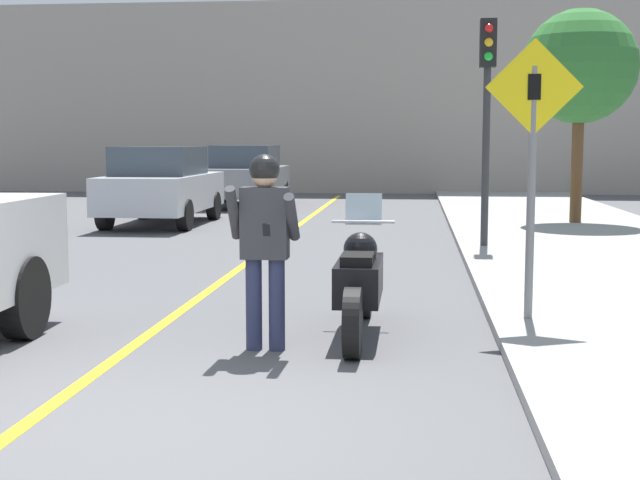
{
  "coord_description": "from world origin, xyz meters",
  "views": [
    {
      "loc": [
        1.84,
        -5.26,
        1.8
      ],
      "look_at": [
        0.97,
        3.04,
        0.87
      ],
      "focal_mm": 50.0,
      "sensor_mm": 36.0,
      "label": 1
    }
  ],
  "objects_px": {
    "motorcycle": "(359,283)",
    "crossing_sign": "(532,152)",
    "parked_car_silver": "(162,185)",
    "person_biker": "(265,232)",
    "traffic_light": "(487,89)",
    "street_tree": "(580,67)",
    "parked_car_grey": "(247,175)"
  },
  "relations": [
    {
      "from": "traffic_light",
      "to": "person_biker",
      "type": "bearing_deg",
      "value": -108.56
    },
    {
      "from": "person_biker",
      "to": "parked_car_grey",
      "type": "bearing_deg",
      "value": 101.22
    },
    {
      "from": "motorcycle",
      "to": "person_biker",
      "type": "distance_m",
      "value": 1.15
    },
    {
      "from": "parked_car_silver",
      "to": "parked_car_grey",
      "type": "relative_size",
      "value": 1.0
    },
    {
      "from": "traffic_light",
      "to": "parked_car_silver",
      "type": "xyz_separation_m",
      "value": [
        -6.55,
        4.03,
        -1.77
      ]
    },
    {
      "from": "street_tree",
      "to": "parked_car_grey",
      "type": "height_order",
      "value": "street_tree"
    },
    {
      "from": "motorcycle",
      "to": "crossing_sign",
      "type": "height_order",
      "value": "crossing_sign"
    },
    {
      "from": "motorcycle",
      "to": "traffic_light",
      "type": "xyz_separation_m",
      "value": [
        1.65,
        6.54,
        2.13
      ]
    },
    {
      "from": "crossing_sign",
      "to": "traffic_light",
      "type": "bearing_deg",
      "value": 89.58
    },
    {
      "from": "street_tree",
      "to": "motorcycle",
      "type": "bearing_deg",
      "value": -109.45
    },
    {
      "from": "person_biker",
      "to": "crossing_sign",
      "type": "height_order",
      "value": "crossing_sign"
    },
    {
      "from": "crossing_sign",
      "to": "street_tree",
      "type": "xyz_separation_m",
      "value": [
        2.28,
        10.49,
        1.61
      ]
    },
    {
      "from": "motorcycle",
      "to": "street_tree",
      "type": "relative_size",
      "value": 0.53
    },
    {
      "from": "crossing_sign",
      "to": "parked_car_silver",
      "type": "distance_m",
      "value": 12.02
    },
    {
      "from": "crossing_sign",
      "to": "parked_car_silver",
      "type": "relative_size",
      "value": 0.63
    },
    {
      "from": "parked_car_grey",
      "to": "motorcycle",
      "type": "bearing_deg",
      "value": -75.74
    },
    {
      "from": "motorcycle",
      "to": "parked_car_grey",
      "type": "height_order",
      "value": "parked_car_grey"
    },
    {
      "from": "parked_car_silver",
      "to": "parked_car_grey",
      "type": "bearing_deg",
      "value": 81.81
    },
    {
      "from": "traffic_light",
      "to": "parked_car_silver",
      "type": "bearing_deg",
      "value": 148.39
    },
    {
      "from": "street_tree",
      "to": "parked_car_silver",
      "type": "bearing_deg",
      "value": -177.26
    },
    {
      "from": "motorcycle",
      "to": "person_biker",
      "type": "height_order",
      "value": "person_biker"
    },
    {
      "from": "motorcycle",
      "to": "parked_car_silver",
      "type": "distance_m",
      "value": 11.66
    },
    {
      "from": "motorcycle",
      "to": "parked_car_silver",
      "type": "height_order",
      "value": "parked_car_silver"
    },
    {
      "from": "parked_car_silver",
      "to": "person_biker",
      "type": "bearing_deg",
      "value": -69.79
    },
    {
      "from": "motorcycle",
      "to": "crossing_sign",
      "type": "relative_size",
      "value": 0.88
    },
    {
      "from": "crossing_sign",
      "to": "street_tree",
      "type": "relative_size",
      "value": 0.6
    },
    {
      "from": "traffic_light",
      "to": "parked_car_grey",
      "type": "relative_size",
      "value": 0.86
    },
    {
      "from": "motorcycle",
      "to": "crossing_sign",
      "type": "bearing_deg",
      "value": 17.22
    },
    {
      "from": "crossing_sign",
      "to": "parked_car_grey",
      "type": "bearing_deg",
      "value": 110.04
    },
    {
      "from": "motorcycle",
      "to": "parked_car_silver",
      "type": "xyz_separation_m",
      "value": [
        -4.9,
        10.57,
        0.36
      ]
    },
    {
      "from": "parked_car_grey",
      "to": "person_biker",
      "type": "bearing_deg",
      "value": -78.78
    },
    {
      "from": "street_tree",
      "to": "traffic_light",
      "type": "bearing_deg",
      "value": -116.64
    }
  ]
}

